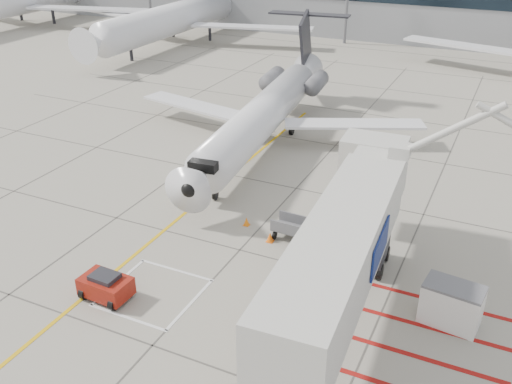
% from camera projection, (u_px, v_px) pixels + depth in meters
% --- Properties ---
extents(ground_plane, '(260.00, 260.00, 0.00)m').
position_uv_depth(ground_plane, '(201.00, 292.00, 26.66)').
color(ground_plane, gray).
rests_on(ground_plane, ground).
extents(regional_jet, '(26.75, 32.19, 7.80)m').
position_uv_depth(regional_jet, '(253.00, 104.00, 39.12)').
color(regional_jet, silver).
rests_on(regional_jet, ground_plane).
extents(jet_bridge, '(9.72, 18.81, 7.34)m').
position_uv_depth(jet_bridge, '(338.00, 264.00, 22.23)').
color(jet_bridge, beige).
rests_on(jet_bridge, ground_plane).
extents(pushback_tug, '(2.35, 1.52, 1.34)m').
position_uv_depth(pushback_tug, '(106.00, 285.00, 26.01)').
color(pushback_tug, maroon).
rests_on(pushback_tug, ground_plane).
extents(baggage_cart, '(2.04, 1.33, 1.26)m').
position_uv_depth(baggage_cart, '(292.00, 228.00, 30.65)').
color(baggage_cart, '#56565B').
rests_on(baggage_cart, ground_plane).
extents(ground_power_unit, '(2.59, 1.70, 1.93)m').
position_uv_depth(ground_power_unit, '(452.00, 305.00, 24.29)').
color(ground_power_unit, white).
rests_on(ground_power_unit, ground_plane).
extents(cone_nose, '(0.35, 0.35, 0.49)m').
position_uv_depth(cone_nose, '(247.00, 221.00, 32.09)').
color(cone_nose, orange).
rests_on(cone_nose, ground_plane).
extents(cone_side, '(0.39, 0.39, 0.55)m').
position_uv_depth(cone_side, '(270.00, 237.00, 30.52)').
color(cone_side, orange).
rests_on(cone_side, ground_plane).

